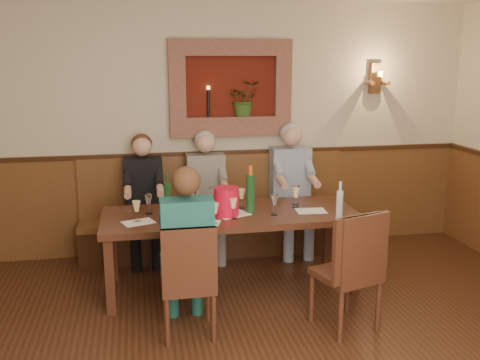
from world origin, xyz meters
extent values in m
cube|color=beige|center=(0.00, 3.00, 1.40)|extent=(6.00, 0.04, 2.80)
cube|color=brown|center=(0.00, 2.98, 0.55)|extent=(6.00, 0.04, 1.10)
cube|color=#381E0F|center=(0.00, 2.98, 1.12)|extent=(6.02, 0.06, 0.05)
cube|color=#57160C|center=(0.20, 2.98, 1.85)|extent=(1.00, 0.02, 0.70)
cube|color=#8C5E47|center=(0.20, 2.94, 2.29)|extent=(1.36, 0.12, 0.18)
cube|color=#8C5E47|center=(0.20, 2.94, 1.41)|extent=(1.36, 0.12, 0.18)
cube|color=#8C5E47|center=(-0.39, 2.94, 1.85)|extent=(0.18, 0.12, 0.70)
cube|color=#8C5E47|center=(0.79, 2.94, 1.85)|extent=(0.18, 0.12, 0.70)
cube|color=#8C5E47|center=(0.20, 2.94, 1.52)|extent=(1.00, 0.14, 0.04)
imported|color=#2F501B|center=(0.35, 2.94, 1.74)|extent=(0.35, 0.30, 0.39)
cylinder|color=black|center=(-0.05, 2.94, 1.69)|extent=(0.03, 0.03, 0.30)
cylinder|color=#FFBF59|center=(-0.05, 2.94, 1.86)|extent=(0.04, 0.04, 0.04)
cube|color=brown|center=(1.90, 2.95, 1.95)|extent=(0.12, 0.08, 0.35)
cylinder|color=brown|center=(1.80, 2.88, 1.90)|extent=(0.05, 0.18, 0.05)
cylinder|color=brown|center=(2.00, 2.88, 1.90)|extent=(0.05, 0.18, 0.05)
cylinder|color=#FFBF59|center=(1.90, 2.82, 2.00)|extent=(0.06, 0.06, 0.06)
cube|color=#391D11|center=(0.00, 1.85, 0.72)|extent=(2.40, 0.90, 0.06)
cube|color=#391D11|center=(-1.12, 1.48, 0.34)|extent=(0.08, 0.08, 0.69)
cube|color=#391D11|center=(1.12, 1.48, 0.34)|extent=(0.08, 0.08, 0.69)
cube|color=#391D11|center=(-1.12, 2.22, 0.34)|extent=(0.08, 0.08, 0.69)
cube|color=#391D11|center=(1.12, 2.22, 0.34)|extent=(0.08, 0.08, 0.69)
cube|color=#381E0F|center=(0.00, 2.76, 0.20)|extent=(3.00, 0.40, 0.40)
cube|color=brown|center=(0.00, 2.76, 0.42)|extent=(3.00, 0.45, 0.06)
cube|color=brown|center=(0.00, 2.95, 0.78)|extent=(3.00, 0.06, 0.66)
cube|color=#391D11|center=(-0.49, 1.02, 0.20)|extent=(0.40, 0.40, 0.40)
cube|color=#391D11|center=(-0.49, 1.02, 0.42)|extent=(0.42, 0.42, 0.05)
cube|color=#391D11|center=(-0.50, 0.83, 0.70)|extent=(0.42, 0.04, 0.50)
cube|color=#391D11|center=(0.78, 0.89, 0.21)|extent=(0.53, 0.53, 0.43)
cube|color=#391D11|center=(0.78, 0.89, 0.45)|extent=(0.56, 0.56, 0.05)
cube|color=#391D11|center=(0.84, 0.70, 0.75)|extent=(0.44, 0.17, 0.53)
cube|color=black|center=(-0.79, 2.61, 0.23)|extent=(0.41, 0.43, 0.45)
cube|color=black|center=(-0.79, 2.78, 0.87)|extent=(0.41, 0.21, 0.53)
sphere|color=#D8A384|center=(-0.79, 2.74, 1.26)|extent=(0.20, 0.20, 0.20)
sphere|color=#4C2D19|center=(-0.79, 2.79, 1.28)|extent=(0.22, 0.22, 0.22)
cube|color=#585551|center=(-0.12, 2.61, 0.23)|extent=(0.42, 0.44, 0.45)
cube|color=#585551|center=(-0.12, 2.78, 0.88)|extent=(0.42, 0.22, 0.54)
sphere|color=#D8A384|center=(-0.12, 2.74, 1.28)|extent=(0.21, 0.21, 0.21)
sphere|color=#B2B2B2|center=(-0.12, 2.79, 1.30)|extent=(0.23, 0.23, 0.23)
cube|color=navy|center=(0.85, 2.60, 0.23)|extent=(0.44, 0.46, 0.45)
cube|color=navy|center=(0.85, 2.78, 0.91)|extent=(0.44, 0.23, 0.58)
sphere|color=#D8A384|center=(0.85, 2.74, 1.33)|extent=(0.22, 0.22, 0.22)
sphere|color=#B2B2B2|center=(0.85, 2.79, 1.35)|extent=(0.24, 0.24, 0.24)
cube|color=#174350|center=(-0.49, 1.14, 0.23)|extent=(0.40, 0.42, 0.45)
cube|color=#174350|center=(-0.49, 0.98, 0.87)|extent=(0.40, 0.21, 0.53)
sphere|color=#D8A384|center=(-0.49, 1.02, 1.26)|extent=(0.20, 0.20, 0.20)
sphere|color=#4C2D19|center=(-0.49, 0.97, 1.28)|extent=(0.22, 0.22, 0.22)
cylinder|color=red|center=(-0.05, 1.77, 0.88)|extent=(0.28, 0.28, 0.27)
cylinder|color=#19471E|center=(0.18, 1.82, 0.93)|extent=(0.10, 0.10, 0.36)
cylinder|color=#E75419|center=(0.18, 1.82, 1.16)|extent=(0.04, 0.04, 0.09)
cylinder|color=#19471E|center=(-0.58, 2.04, 0.88)|extent=(0.07, 0.07, 0.27)
cylinder|color=#19471E|center=(-0.58, 2.04, 1.06)|extent=(0.03, 0.03, 0.09)
cylinder|color=silver|center=(0.94, 1.49, 0.88)|extent=(0.08, 0.08, 0.25)
cylinder|color=silver|center=(0.94, 1.49, 1.05)|extent=(0.03, 0.03, 0.09)
cube|color=white|center=(-0.86, 1.70, 0.75)|extent=(0.32, 0.27, 0.00)
cube|color=white|center=(0.00, 1.78, 0.75)|extent=(0.37, 0.32, 0.00)
cube|color=white|center=(0.76, 1.75, 0.75)|extent=(0.30, 0.22, 0.00)
cube|color=white|center=(-0.29, 1.57, 0.75)|extent=(0.32, 0.27, 0.00)
camera|label=1|loc=(-0.85, -2.93, 2.17)|focal=40.00mm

